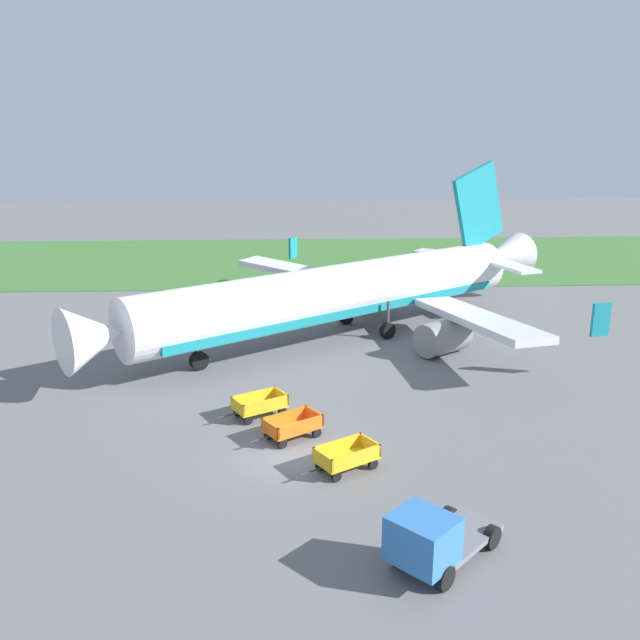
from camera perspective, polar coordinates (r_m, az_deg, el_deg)
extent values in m
plane|color=slate|center=(29.77, -2.71, -11.30)|extent=(220.00, 220.00, 0.00)
cube|color=#3D7033|center=(73.19, -2.92, 5.15)|extent=(220.00, 28.00, 0.06)
cylinder|color=silver|center=(44.79, 1.59, 2.38)|extent=(26.83, 20.03, 3.70)
cube|color=teal|center=(45.04, 1.58, 1.12)|extent=(24.25, 18.18, 0.56)
cone|color=silver|center=(37.06, -18.68, -1.36)|extent=(4.69, 4.80, 3.63)
cone|color=silver|center=(56.85, 15.22, 5.23)|extent=(5.70, 5.44, 3.52)
cube|color=silver|center=(42.06, 13.18, 0.12)|extent=(5.34, 13.25, 1.35)
cube|color=teal|center=(40.40, 22.75, 0.04)|extent=(1.12, 0.43, 1.90)
cylinder|color=gray|center=(42.50, 10.39, -1.45)|extent=(3.83, 3.54, 2.10)
cube|color=silver|center=(53.84, -0.59, 3.95)|extent=(12.27, 9.35, 1.35)
cube|color=teal|center=(60.35, -2.31, 6.15)|extent=(0.77, 1.03, 1.90)
cylinder|color=gray|center=(52.21, -0.64, 2.05)|extent=(3.83, 3.54, 2.10)
cube|color=teal|center=(53.64, 13.33, 9.35)|extent=(5.13, 3.68, 6.88)
cube|color=silver|center=(52.46, 15.87, 4.44)|extent=(3.20, 5.50, 0.24)
cube|color=silver|center=(56.44, 10.69, 5.54)|extent=(5.22, 4.60, 0.24)
cylinder|color=#4C4C51|center=(39.70, -10.31, -2.02)|extent=(0.20, 0.20, 2.04)
cylinder|color=black|center=(40.02, -10.24, -3.42)|extent=(1.16, 0.99, 1.10)
cylinder|color=#4C4C51|center=(45.18, 5.80, 0.35)|extent=(0.20, 0.20, 2.04)
cylinder|color=black|center=(45.46, 5.76, -0.89)|extent=(1.16, 0.99, 1.10)
cylinder|color=#4C4C51|center=(48.36, 2.24, 1.46)|extent=(0.20, 0.20, 2.04)
cylinder|color=black|center=(48.63, 2.23, 0.29)|extent=(1.16, 0.99, 1.10)
cube|color=gold|center=(28.31, 2.29, -11.71)|extent=(2.86, 2.49, 0.08)
cube|color=gold|center=(27.71, 3.11, -11.64)|extent=(2.19, 1.37, 0.55)
cube|color=gold|center=(28.64, 1.52, -10.66)|extent=(2.19, 1.37, 0.55)
cube|color=gold|center=(27.55, 0.24, -11.79)|extent=(0.81, 1.25, 0.55)
cube|color=gold|center=(28.82, 4.26, -10.52)|extent=(0.81, 1.25, 0.55)
cylinder|color=#2D2D33|center=(27.42, -0.82, -12.77)|extent=(0.90, 0.58, 0.08)
cylinder|color=black|center=(27.55, 1.38, -13.15)|extent=(0.46, 0.36, 0.44)
cylinder|color=black|center=(28.36, 0.04, -12.24)|extent=(0.46, 0.36, 0.44)
cylinder|color=black|center=(28.55, 4.52, -12.10)|extent=(0.46, 0.36, 0.44)
cylinder|color=black|center=(29.33, 3.14, -11.26)|extent=(0.46, 0.36, 0.44)
cube|color=orange|center=(30.96, -2.33, -9.19)|extent=(2.86, 2.54, 0.08)
cube|color=orange|center=(30.34, -1.64, -9.07)|extent=(2.14, 1.46, 0.55)
cube|color=orange|center=(31.32, -3.01, -8.26)|extent=(2.14, 1.46, 0.55)
cube|color=orange|center=(30.24, -4.24, -9.20)|extent=(0.85, 1.22, 0.55)
cube|color=orange|center=(31.45, -0.51, -8.13)|extent=(0.85, 1.22, 0.55)
cylinder|color=#2D2D33|center=(30.11, -5.21, -10.09)|extent=(0.88, 0.62, 0.08)
cylinder|color=black|center=(30.18, -3.22, -10.44)|extent=(0.46, 0.38, 0.44)
cylinder|color=black|center=(31.04, -4.37, -9.69)|extent=(0.46, 0.38, 0.44)
cylinder|color=black|center=(31.14, -0.29, -9.55)|extent=(0.46, 0.38, 0.44)
cylinder|color=black|center=(31.97, -1.48, -8.86)|extent=(0.46, 0.38, 0.44)
cube|color=gold|center=(33.31, -5.12, -7.37)|extent=(2.87, 2.46, 0.08)
cube|color=gold|center=(32.66, -4.60, -7.24)|extent=(2.22, 1.33, 0.55)
cube|color=gold|center=(33.73, -5.65, -6.50)|extent=(2.22, 1.33, 0.55)
cube|color=gold|center=(32.70, -7.01, -7.28)|extent=(0.78, 1.27, 0.55)
cube|color=gold|center=(33.72, -3.31, -6.46)|extent=(0.78, 1.27, 0.55)
cylinder|color=#2D2D33|center=(32.62, -7.94, -8.06)|extent=(0.91, 0.57, 0.08)
cylinder|color=black|center=(32.58, -6.12, -8.45)|extent=(0.46, 0.36, 0.44)
cylinder|color=black|center=(33.50, -6.99, -7.77)|extent=(0.46, 0.36, 0.44)
cylinder|color=black|center=(33.37, -3.22, -7.77)|extent=(0.46, 0.36, 0.44)
cylinder|color=black|center=(34.27, -4.15, -7.13)|extent=(0.46, 0.36, 0.44)
cube|color=slate|center=(23.99, 11.44, -17.52)|extent=(3.55, 3.52, 0.20)
cube|color=#3370B7|center=(22.12, 8.72, -17.90)|extent=(2.54, 2.55, 1.50)
cube|color=#19232D|center=(21.48, 7.46, -18.50)|extent=(1.18, 1.22, 0.67)
cylinder|color=black|center=(22.28, 10.53, -20.69)|extent=(0.78, 0.77, 0.80)
cylinder|color=black|center=(23.04, 6.75, -19.14)|extent=(0.78, 0.77, 0.80)
cylinder|color=black|center=(24.37, 14.38, -17.43)|extent=(0.78, 0.77, 0.80)
cylinder|color=black|center=(25.06, 10.83, -16.17)|extent=(0.78, 0.77, 0.80)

